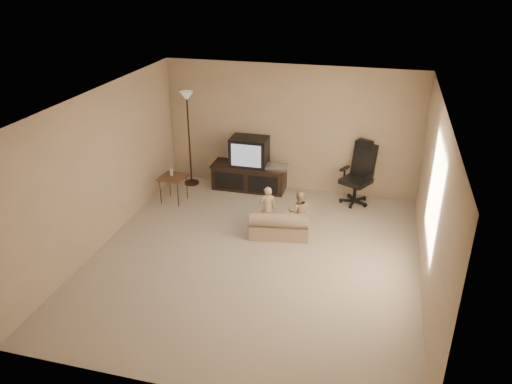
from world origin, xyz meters
TOP-DOWN VIEW (x-y plane):
  - floor at (0.00, 0.00)m, footprint 5.50×5.50m
  - room_shell at (0.00, 0.00)m, footprint 5.50×5.50m
  - tv_stand at (-0.76, 2.49)m, footprint 1.53×0.57m
  - office_chair at (1.39, 2.42)m, footprint 0.76×0.77m
  - side_table at (-2.02, 1.57)m, footprint 0.50×0.50m
  - floor_lamp at (-2.00, 2.43)m, footprint 0.30×0.30m
  - child_sofa at (0.23, 0.76)m, footprint 1.05×0.70m
  - toddler_left at (-0.03, 1.00)m, footprint 0.32×0.27m
  - toddler_right at (0.51, 1.02)m, footprint 0.40×0.28m

SIDE VIEW (x-z plane):
  - floor at x=0.00m, z-range 0.00..0.00m
  - child_sofa at x=0.23m, z-range -0.05..0.44m
  - toddler_right at x=0.51m, z-range 0.00..0.75m
  - toddler_left at x=-0.03m, z-range 0.00..0.77m
  - office_chair at x=1.39m, z-range -0.17..1.04m
  - tv_stand at x=-0.76m, z-range -0.09..1.00m
  - side_table at x=-2.02m, z-range 0.15..0.85m
  - floor_lamp at x=-2.00m, z-range 0.44..2.38m
  - room_shell at x=0.00m, z-range -1.23..4.27m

